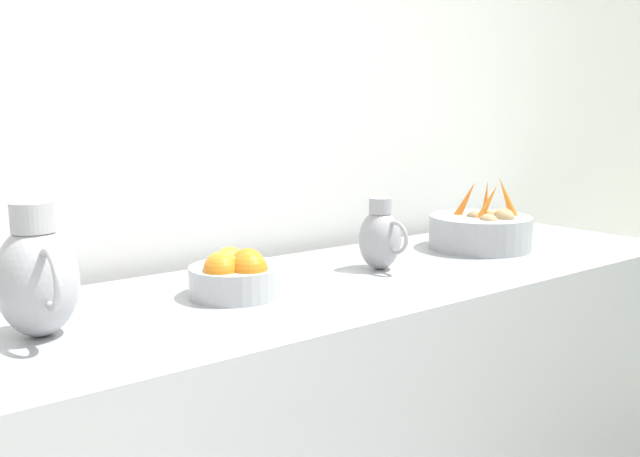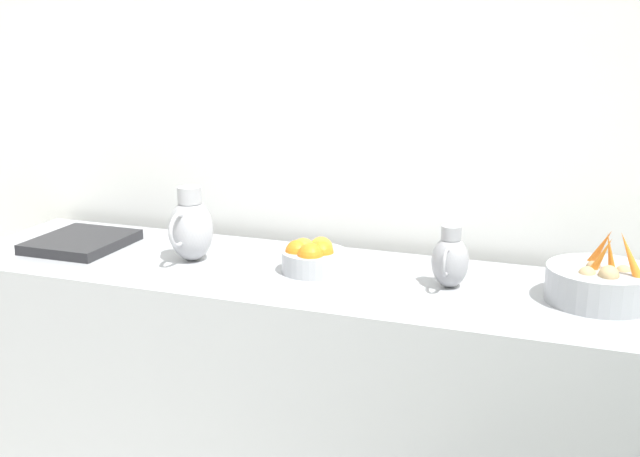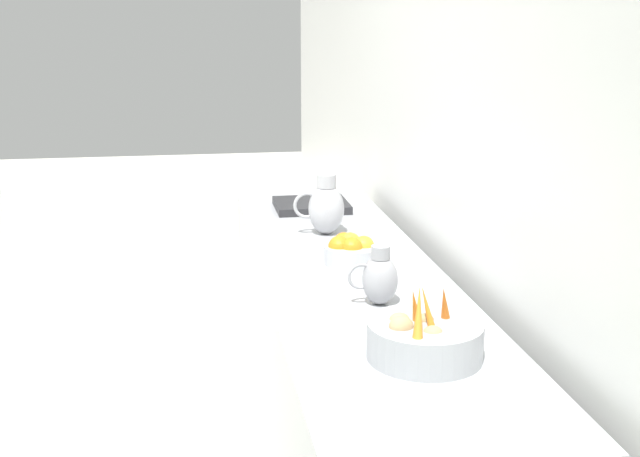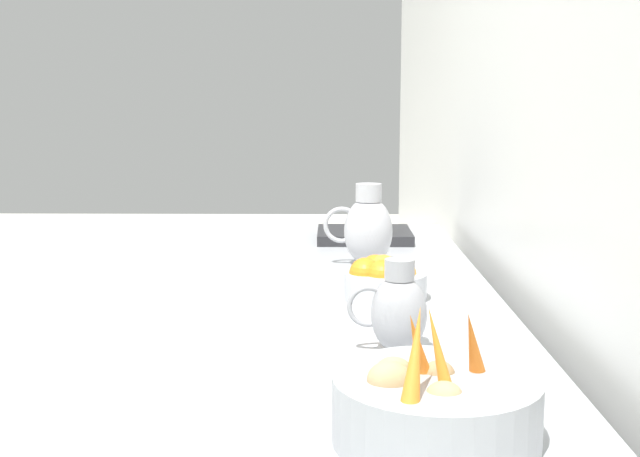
{
  "view_description": "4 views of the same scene",
  "coord_description": "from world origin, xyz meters",
  "px_view_note": "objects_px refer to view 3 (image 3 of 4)",
  "views": [
    {
      "loc": [
        -0.23,
        -0.64,
        1.34
      ],
      "look_at": [
        -1.37,
        0.22,
        1.1
      ],
      "focal_mm": 37.73,
      "sensor_mm": 36.0,
      "label": 1
    },
    {
      "loc": [
        0.77,
        0.97,
        1.72
      ],
      "look_at": [
        -1.38,
        0.19,
        1.12
      ],
      "focal_mm": 44.68,
      "sensor_mm": 36.0,
      "label": 2
    },
    {
      "loc": [
        -0.95,
        2.95,
        1.83
      ],
      "look_at": [
        -1.41,
        0.16,
        1.08
      ],
      "focal_mm": 45.92,
      "sensor_mm": 36.0,
      "label": 3
    },
    {
      "loc": [
        -1.4,
        2.13,
        1.44
      ],
      "look_at": [
        -1.37,
        0.17,
        1.12
      ],
      "focal_mm": 45.2,
      "sensor_mm": 36.0,
      "label": 4
    }
  ],
  "objects_px": {
    "orange_bowl": "(351,250)",
    "metal_pitcher_short": "(379,278)",
    "metal_pitcher_tall": "(326,207)",
    "vegetable_colander": "(424,339)"
  },
  "relations": [
    {
      "from": "orange_bowl",
      "to": "metal_pitcher_short",
      "type": "distance_m",
      "value": 0.45
    },
    {
      "from": "metal_pitcher_tall",
      "to": "metal_pitcher_short",
      "type": "bearing_deg",
      "value": 91.54
    },
    {
      "from": "vegetable_colander",
      "to": "metal_pitcher_tall",
      "type": "relative_size",
      "value": 1.23
    },
    {
      "from": "metal_pitcher_tall",
      "to": "metal_pitcher_short",
      "type": "height_order",
      "value": "metal_pitcher_tall"
    },
    {
      "from": "orange_bowl",
      "to": "metal_pitcher_tall",
      "type": "xyz_separation_m",
      "value": [
        0.02,
        -0.43,
        0.06
      ]
    },
    {
      "from": "orange_bowl",
      "to": "metal_pitcher_tall",
      "type": "relative_size",
      "value": 0.84
    },
    {
      "from": "metal_pitcher_tall",
      "to": "metal_pitcher_short",
      "type": "xyz_separation_m",
      "value": [
        -0.02,
        0.88,
        -0.03
      ]
    },
    {
      "from": "orange_bowl",
      "to": "metal_pitcher_tall",
      "type": "height_order",
      "value": "metal_pitcher_tall"
    },
    {
      "from": "metal_pitcher_short",
      "to": "orange_bowl",
      "type": "bearing_deg",
      "value": -89.86
    },
    {
      "from": "vegetable_colander",
      "to": "metal_pitcher_short",
      "type": "relative_size",
      "value": 1.62
    }
  ]
}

